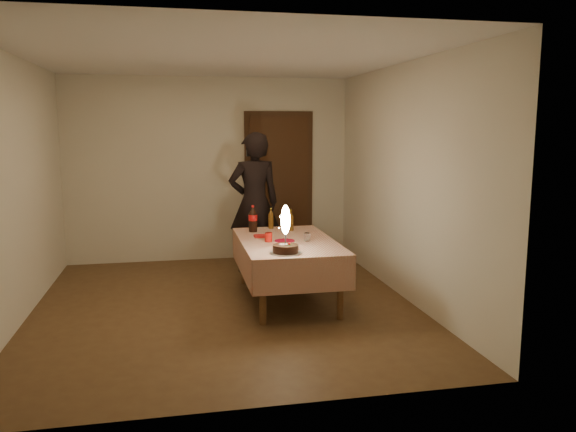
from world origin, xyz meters
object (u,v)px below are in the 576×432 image
at_px(birthday_cake, 286,240).
at_px(red_cup, 269,237).
at_px(photographer, 254,203).
at_px(dining_table, 287,248).
at_px(clear_cup, 307,237).
at_px(red_plate, 285,241).
at_px(cola_bottle, 253,219).
at_px(amber_bottle_mid, 285,220).
at_px(amber_bottle_left, 271,219).
at_px(amber_bottle_right, 291,221).

height_order(birthday_cake, red_cup, birthday_cake).
bearing_deg(photographer, birthday_cake, -88.87).
relative_size(dining_table, birthday_cake, 3.61).
bearing_deg(photographer, red_cup, -91.50).
bearing_deg(clear_cup, red_plate, 168.46).
bearing_deg(red_cup, photographer, 88.50).
distance_m(cola_bottle, amber_bottle_mid, 0.41).
height_order(dining_table, red_plate, red_plate).
bearing_deg(birthday_cake, amber_bottle_mid, 78.79).
height_order(clear_cup, amber_bottle_mid, amber_bottle_mid).
bearing_deg(red_plate, red_cup, 179.26).
relative_size(red_plate, amber_bottle_mid, 0.86).
height_order(dining_table, red_cup, red_cup).
bearing_deg(cola_bottle, dining_table, -62.36).
relative_size(birthday_cake, cola_bottle, 1.50).
bearing_deg(red_cup, amber_bottle_left, 78.30).
relative_size(dining_table, photographer, 0.94).
bearing_deg(amber_bottle_mid, clear_cup, -82.27).
xyz_separation_m(red_cup, amber_bottle_left, (0.16, 0.78, 0.07)).
bearing_deg(dining_table, amber_bottle_left, 94.05).
xyz_separation_m(clear_cup, photographer, (-0.38, 1.38, 0.20)).
xyz_separation_m(amber_bottle_mid, photographer, (-0.28, 0.66, 0.13)).
distance_m(cola_bottle, amber_bottle_left, 0.30).
bearing_deg(red_cup, amber_bottle_right, 58.20).
xyz_separation_m(birthday_cake, amber_bottle_mid, (0.25, 1.25, -0.01)).
bearing_deg(amber_bottle_right, cola_bottle, 178.61).
bearing_deg(red_cup, clear_cup, -6.98).
height_order(dining_table, clear_cup, clear_cup).
height_order(amber_bottle_left, amber_bottle_right, same).
relative_size(amber_bottle_left, amber_bottle_right, 1.00).
bearing_deg(cola_bottle, amber_bottle_left, 34.73).
height_order(cola_bottle, photographer, photographer).
height_order(clear_cup, cola_bottle, cola_bottle).
xyz_separation_m(cola_bottle, photographer, (0.12, 0.72, 0.09)).
relative_size(dining_table, red_cup, 17.20).
relative_size(amber_bottle_right, amber_bottle_mid, 1.00).
height_order(dining_table, amber_bottle_left, amber_bottle_left).
height_order(red_plate, amber_bottle_left, amber_bottle_left).
xyz_separation_m(amber_bottle_right, photographer, (-0.34, 0.73, 0.13)).
xyz_separation_m(red_plate, clear_cup, (0.24, -0.05, 0.04)).
height_order(cola_bottle, amber_bottle_left, cola_bottle).
height_order(dining_table, amber_bottle_mid, amber_bottle_mid).
height_order(red_plate, photographer, photographer).
xyz_separation_m(red_plate, amber_bottle_left, (-0.02, 0.78, 0.11)).
relative_size(birthday_cake, red_plate, 2.17).
bearing_deg(amber_bottle_mid, photographer, 113.30).
distance_m(red_plate, amber_bottle_right, 0.64).
height_order(dining_table, birthday_cake, birthday_cake).
height_order(red_plate, amber_bottle_mid, amber_bottle_mid).
distance_m(dining_table, amber_bottle_right, 0.62).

